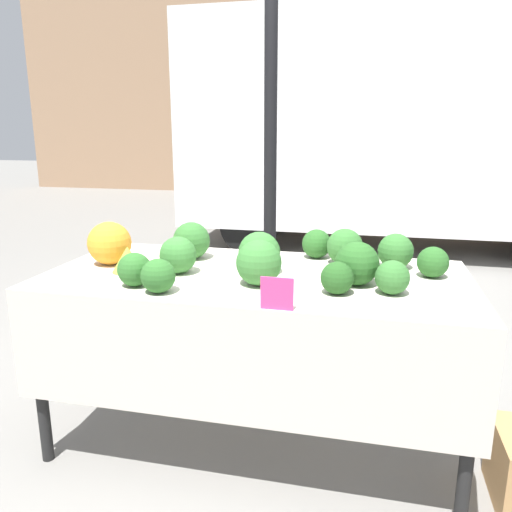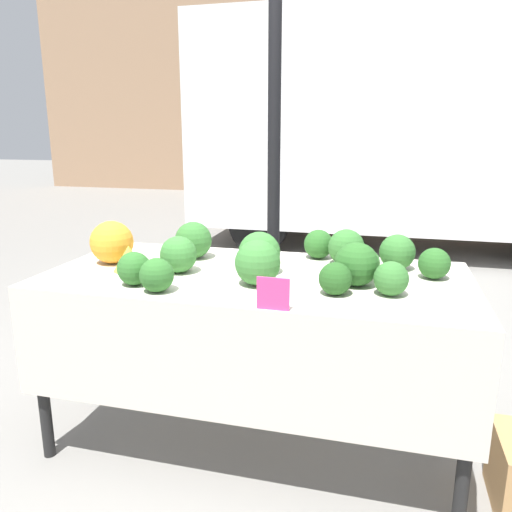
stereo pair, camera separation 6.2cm
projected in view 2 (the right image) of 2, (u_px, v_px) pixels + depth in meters
ground_plane at (256, 435)px, 2.37m from camera, size 40.00×40.00×0.00m
building_facade at (370, 58)px, 10.79m from camera, size 16.00×0.60×5.91m
tent_pole at (274, 184)px, 2.75m from camera, size 0.07×0.07×2.24m
parked_truck at (396, 130)px, 5.91m from camera, size 5.04×1.81×2.70m
market_table at (252, 299)px, 2.14m from camera, size 1.82×0.87×0.80m
orange_cauliflower at (112, 242)px, 2.33m from camera, size 0.20×0.20×0.20m
romanesco_head at (129, 258)px, 2.21m from camera, size 0.14×0.14×0.11m
broccoli_head_0 at (193, 240)px, 2.43m from camera, size 0.18×0.18×0.18m
broccoli_head_1 at (259, 253)px, 2.16m from camera, size 0.18×0.18×0.18m
broccoli_head_2 at (318, 244)px, 2.43m from camera, size 0.14×0.14×0.14m
broccoli_head_3 at (258, 263)px, 2.00m from camera, size 0.18×0.18×0.18m
broccoli_head_4 at (356, 264)px, 1.99m from camera, size 0.18×0.18×0.18m
broccoli_head_5 at (346, 247)px, 2.30m from camera, size 0.17×0.17×0.17m
broccoli_head_6 at (134, 269)px, 2.00m from camera, size 0.14×0.14×0.14m
broccoli_head_7 at (335, 279)px, 1.88m from camera, size 0.13×0.13×0.13m
broccoli_head_8 at (157, 275)px, 1.92m from camera, size 0.13×0.13×0.13m
broccoli_head_9 at (178, 255)px, 2.18m from camera, size 0.16×0.16×0.16m
broccoli_head_10 at (434, 264)px, 2.09m from camera, size 0.13×0.13×0.13m
broccoli_head_11 at (397, 252)px, 2.23m from camera, size 0.16×0.16×0.16m
broccoli_head_12 at (391, 279)px, 1.88m from camera, size 0.13×0.13×0.13m
broccoli_head_13 at (365, 263)px, 2.12m from camera, size 0.12×0.12×0.12m
price_sign at (273, 294)px, 1.72m from camera, size 0.12×0.01×0.12m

